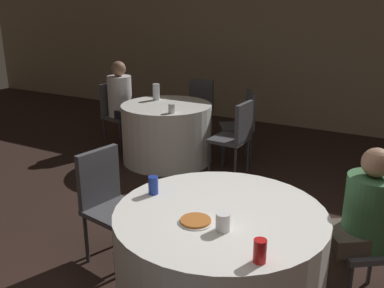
{
  "coord_description": "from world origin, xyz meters",
  "views": [
    {
      "loc": [
        0.88,
        -2.15,
        1.95
      ],
      "look_at": [
        -0.75,
        0.79,
        0.84
      ],
      "focal_mm": 40.0,
      "sensor_mm": 36.0,
      "label": 1
    }
  ],
  "objects_px": {
    "soda_can_red": "(260,251)",
    "soda_can_blue": "(153,185)",
    "chair_far_west": "(116,109)",
    "chair_near_west": "(107,196)",
    "person_white_shirt": "(123,105)",
    "table_near": "(219,264)",
    "chair_far_northeast": "(243,119)",
    "table_far": "(167,133)",
    "bottle_far": "(156,92)",
    "person_green_jacket": "(356,229)",
    "pizza_plate_near": "(196,221)",
    "chair_far_east": "(237,132)",
    "chair_far_north": "(199,105)",
    "chair_near_northeast": "(380,231)"
  },
  "relations": [
    {
      "from": "soda_can_red",
      "to": "soda_can_blue",
      "type": "bearing_deg",
      "value": 155.75
    },
    {
      "from": "soda_can_blue",
      "to": "chair_far_west",
      "type": "bearing_deg",
      "value": 132.98
    },
    {
      "from": "chair_near_west",
      "to": "person_white_shirt",
      "type": "distance_m",
      "value": 2.78
    },
    {
      "from": "chair_far_west",
      "to": "soda_can_blue",
      "type": "height_order",
      "value": "chair_far_west"
    },
    {
      "from": "table_near",
      "to": "chair_far_northeast",
      "type": "relative_size",
      "value": 1.47
    },
    {
      "from": "table_far",
      "to": "bottle_far",
      "type": "height_order",
      "value": "bottle_far"
    },
    {
      "from": "chair_far_northeast",
      "to": "person_green_jacket",
      "type": "height_order",
      "value": "person_green_jacket"
    },
    {
      "from": "table_near",
      "to": "pizza_plate_near",
      "type": "relative_size",
      "value": 6.32
    },
    {
      "from": "chair_near_west",
      "to": "soda_can_blue",
      "type": "distance_m",
      "value": 0.63
    },
    {
      "from": "chair_near_west",
      "to": "soda_can_red",
      "type": "bearing_deg",
      "value": 78.37
    },
    {
      "from": "table_near",
      "to": "bottle_far",
      "type": "xyz_separation_m",
      "value": [
        -2.11,
        2.47,
        0.48
      ]
    },
    {
      "from": "table_far",
      "to": "bottle_far",
      "type": "bearing_deg",
      "value": 147.23
    },
    {
      "from": "soda_can_red",
      "to": "chair_near_west",
      "type": "bearing_deg",
      "value": 158.51
    },
    {
      "from": "bottle_far",
      "to": "table_near",
      "type": "bearing_deg",
      "value": -49.52
    },
    {
      "from": "chair_far_east",
      "to": "chair_far_northeast",
      "type": "height_order",
      "value": "same"
    },
    {
      "from": "person_green_jacket",
      "to": "soda_can_blue",
      "type": "xyz_separation_m",
      "value": [
        -1.23,
        -0.52,
        0.24
      ]
    },
    {
      "from": "pizza_plate_near",
      "to": "bottle_far",
      "type": "relative_size",
      "value": 0.98
    },
    {
      "from": "table_near",
      "to": "person_white_shirt",
      "type": "relative_size",
      "value": 1.08
    },
    {
      "from": "chair_far_east",
      "to": "soda_can_blue",
      "type": "distance_m",
      "value": 2.28
    },
    {
      "from": "person_white_shirt",
      "to": "bottle_far",
      "type": "distance_m",
      "value": 0.6
    },
    {
      "from": "table_far",
      "to": "chair_far_northeast",
      "type": "bearing_deg",
      "value": 33.26
    },
    {
      "from": "table_near",
      "to": "soda_can_red",
      "type": "bearing_deg",
      "value": -44.36
    },
    {
      "from": "chair_near_west",
      "to": "chair_far_north",
      "type": "xyz_separation_m",
      "value": [
        -0.85,
        3.1,
        0.0
      ]
    },
    {
      "from": "table_near",
      "to": "chair_far_east",
      "type": "height_order",
      "value": "chair_far_east"
    },
    {
      "from": "chair_far_west",
      "to": "person_white_shirt",
      "type": "relative_size",
      "value": 0.74
    },
    {
      "from": "chair_far_north",
      "to": "pizza_plate_near",
      "type": "distance_m",
      "value": 3.93
    },
    {
      "from": "chair_near_west",
      "to": "soda_can_red",
      "type": "distance_m",
      "value": 1.58
    },
    {
      "from": "table_near",
      "to": "chair_near_west",
      "type": "height_order",
      "value": "chair_near_west"
    },
    {
      "from": "chair_near_northeast",
      "to": "soda_can_red",
      "type": "xyz_separation_m",
      "value": [
        -0.47,
        -1.02,
        0.27
      ]
    },
    {
      "from": "chair_near_west",
      "to": "person_white_shirt",
      "type": "xyz_separation_m",
      "value": [
        -1.6,
        2.28,
        0.08
      ]
    },
    {
      "from": "chair_far_north",
      "to": "chair_far_west",
      "type": "bearing_deg",
      "value": 37.44
    },
    {
      "from": "chair_far_north",
      "to": "chair_far_northeast",
      "type": "xyz_separation_m",
      "value": [
        0.89,
        -0.44,
        0.0
      ]
    },
    {
      "from": "soda_can_blue",
      "to": "table_near",
      "type": "bearing_deg",
      "value": -1.98
    },
    {
      "from": "chair_far_west",
      "to": "bottle_far",
      "type": "relative_size",
      "value": 4.22
    },
    {
      "from": "soda_can_blue",
      "to": "table_far",
      "type": "bearing_deg",
      "value": 120.43
    },
    {
      "from": "bottle_far",
      "to": "chair_far_north",
      "type": "bearing_deg",
      "value": 76.22
    },
    {
      "from": "table_near",
      "to": "chair_far_north",
      "type": "relative_size",
      "value": 1.47
    },
    {
      "from": "person_white_shirt",
      "to": "chair_far_north",
      "type": "bearing_deg",
      "value": 149.06
    },
    {
      "from": "chair_near_northeast",
      "to": "person_white_shirt",
      "type": "relative_size",
      "value": 0.74
    },
    {
      "from": "chair_far_north",
      "to": "person_green_jacket",
      "type": "xyz_separation_m",
      "value": [
        2.63,
        -2.75,
        0.03
      ]
    },
    {
      "from": "table_near",
      "to": "chair_far_west",
      "type": "relative_size",
      "value": 1.47
    },
    {
      "from": "table_near",
      "to": "bottle_far",
      "type": "bearing_deg",
      "value": 130.48
    },
    {
      "from": "table_near",
      "to": "soda_can_red",
      "type": "relative_size",
      "value": 10.74
    },
    {
      "from": "chair_far_east",
      "to": "soda_can_red",
      "type": "height_order",
      "value": "chair_far_east"
    },
    {
      "from": "chair_near_northeast",
      "to": "pizza_plate_near",
      "type": "relative_size",
      "value": 4.29
    },
    {
      "from": "soda_can_red",
      "to": "bottle_far",
      "type": "bearing_deg",
      "value": 131.23
    },
    {
      "from": "pizza_plate_near",
      "to": "bottle_far",
      "type": "distance_m",
      "value": 3.35
    },
    {
      "from": "chair_near_northeast",
      "to": "chair_far_northeast",
      "type": "xyz_separation_m",
      "value": [
        -1.88,
        2.21,
        0.0
      ]
    },
    {
      "from": "chair_far_east",
      "to": "table_far",
      "type": "bearing_deg",
      "value": 90.0
    },
    {
      "from": "chair_far_northeast",
      "to": "chair_far_east",
      "type": "bearing_deg",
      "value": 162.05
    }
  ]
}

